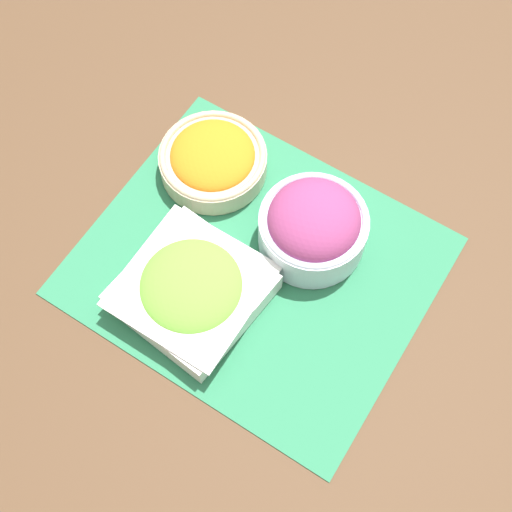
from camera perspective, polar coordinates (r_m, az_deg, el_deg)
ground_plane at (r=1.02m, az=-0.00°, el=-0.81°), size 3.00×3.00×0.00m
placemat at (r=1.01m, az=-0.00°, el=-0.77°), size 0.47×0.40×0.00m
lettuce_bowl at (r=0.97m, az=-5.15°, el=-2.67°), size 0.19×0.19×0.06m
onion_bowl at (r=0.99m, az=4.60°, el=2.43°), size 0.15×0.15×0.10m
carrot_bowl at (r=1.07m, az=-3.46°, el=7.75°), size 0.16×0.16×0.06m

